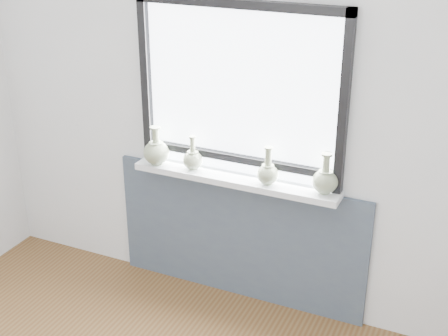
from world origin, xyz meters
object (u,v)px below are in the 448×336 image
at_px(vase_b, 193,159).
at_px(vase_d, 325,180).
at_px(vase_c, 268,172).
at_px(windowsill, 235,179).
at_px(vase_a, 156,152).

height_order(vase_b, vase_d, vase_d).
relative_size(vase_c, vase_d, 0.96).
bearing_deg(windowsill, vase_b, -179.30).
relative_size(windowsill, vase_a, 5.28).
xyz_separation_m(vase_b, vase_c, (0.50, -0.01, 0.01)).
bearing_deg(vase_c, windowsill, 176.50).
distance_m(windowsill, vase_b, 0.30).
height_order(windowsill, vase_c, vase_c).
relative_size(vase_a, vase_c, 1.07).
xyz_separation_m(windowsill, vase_d, (0.56, 0.01, 0.10)).
xyz_separation_m(vase_b, vase_d, (0.84, 0.01, 0.01)).
distance_m(windowsill, vase_c, 0.24).
bearing_deg(vase_b, windowsill, 0.70).
bearing_deg(vase_c, vase_b, 178.88).
bearing_deg(vase_d, vase_b, -179.15).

